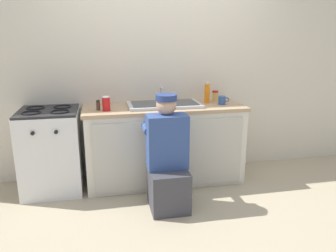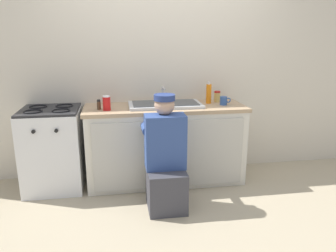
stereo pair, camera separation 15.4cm
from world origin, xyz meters
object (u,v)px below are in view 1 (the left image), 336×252
at_px(sink_double_basin, 164,104).
at_px(coffee_mug, 222,100).
at_px(soap_bottle_orange, 207,93).
at_px(spice_bottle_pepper, 98,105).
at_px(soda_cup_red, 106,104).
at_px(stove_range, 52,151).
at_px(plumber_person, 168,162).
at_px(spice_bottle_red, 104,101).
at_px(condiment_jar, 215,96).

bearing_deg(sink_double_basin, coffee_mug, -4.09).
relative_size(soap_bottle_orange, spice_bottle_pepper, 2.38).
height_order(soap_bottle_orange, spice_bottle_pepper, soap_bottle_orange).
bearing_deg(soda_cup_red, stove_range, 169.08).
relative_size(sink_double_basin, spice_bottle_pepper, 7.62).
bearing_deg(soda_cup_red, sink_double_basin, 10.52).
xyz_separation_m(soda_cup_red, coffee_mug, (1.29, 0.07, -0.03)).
relative_size(plumber_person, spice_bottle_red, 10.52).
bearing_deg(condiment_jar, coffee_mug, -83.64).
bearing_deg(spice_bottle_pepper, soap_bottle_orange, 6.29).
relative_size(plumber_person, condiment_jar, 8.63).
xyz_separation_m(plumber_person, condiment_jar, (0.73, 0.75, 0.48)).
bearing_deg(spice_bottle_red, soap_bottle_orange, -5.59).
bearing_deg(coffee_mug, spice_bottle_red, 170.12).
bearing_deg(stove_range, soap_bottle_orange, 2.28).
bearing_deg(soap_bottle_orange, sink_double_basin, -172.56).
distance_m(stove_range, spice_bottle_pepper, 0.71).
distance_m(sink_double_basin, spice_bottle_pepper, 0.72).
relative_size(condiment_jar, spice_bottle_red, 1.22).
relative_size(stove_range, soap_bottle_orange, 3.61).
height_order(plumber_person, soap_bottle_orange, soap_bottle_orange).
distance_m(stove_range, soap_bottle_orange, 1.83).
relative_size(spice_bottle_pepper, soda_cup_red, 0.69).
relative_size(plumber_person, soda_cup_red, 7.26).
relative_size(plumber_person, soap_bottle_orange, 4.42).
height_order(sink_double_basin, soda_cup_red, sink_double_basin).
bearing_deg(sink_double_basin, plumber_person, -98.35).
bearing_deg(condiment_jar, stove_range, -175.80).
distance_m(soda_cup_red, coffee_mug, 1.29).
height_order(condiment_jar, spice_bottle_pepper, condiment_jar).
bearing_deg(plumber_person, sink_double_basin, 81.65).
xyz_separation_m(soap_bottle_orange, condiment_jar, (0.12, 0.07, -0.05)).
relative_size(soap_bottle_orange, condiment_jar, 1.95).
height_order(soap_bottle_orange, condiment_jar, soap_bottle_orange).
height_order(stove_range, coffee_mug, coffee_mug).
bearing_deg(sink_double_basin, stove_range, -179.90).
relative_size(soda_cup_red, coffee_mug, 1.21).
height_order(sink_double_basin, soap_bottle_orange, soap_bottle_orange).
bearing_deg(stove_range, sink_double_basin, 0.10).
relative_size(spice_bottle_pepper, coffee_mug, 0.83).
bearing_deg(plumber_person, stove_range, 151.52).
relative_size(spice_bottle_red, coffee_mug, 0.83).
relative_size(stove_range, condiment_jar, 7.05).
distance_m(sink_double_basin, condiment_jar, 0.65).
xyz_separation_m(stove_range, soap_bottle_orange, (1.74, 0.07, 0.55)).
height_order(plumber_person, coffee_mug, plumber_person).
distance_m(condiment_jar, spice_bottle_red, 1.29).
bearing_deg(spice_bottle_red, soda_cup_red, -86.02).
bearing_deg(plumber_person, soap_bottle_orange, 48.59).
bearing_deg(condiment_jar, plumber_person, -134.01).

